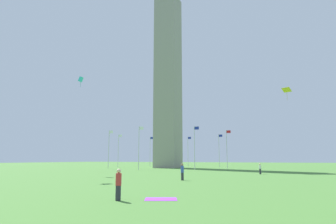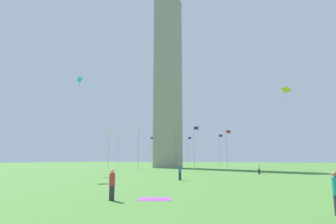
{
  "view_description": "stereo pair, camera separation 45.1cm",
  "coord_description": "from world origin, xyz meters",
  "px_view_note": "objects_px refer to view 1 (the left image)",
  "views": [
    {
      "loc": [
        29.9,
        -68.02,
        2.23
      ],
      "look_at": [
        0.0,
        0.0,
        14.64
      ],
      "focal_mm": 30.2,
      "sensor_mm": 36.0,
      "label": 1
    },
    {
      "loc": [
        30.31,
        -67.84,
        2.23
      ],
      "look_at": [
        0.0,
        0.0,
        14.64
      ],
      "focal_mm": 30.2,
      "sensor_mm": 36.0,
      "label": 2
    }
  ],
  "objects_px": {
    "flagpole_s": "(118,149)",
    "person_white_shirt": "(260,169)",
    "flagpole_sw": "(109,147)",
    "flagpole_nw": "(195,146)",
    "flagpole_e": "(188,150)",
    "flagpole_w": "(139,146)",
    "person_red_shirt": "(118,185)",
    "flagpole_n": "(227,147)",
    "flagpole_se": "(150,150)",
    "picnic_blanket_near_first_person": "(161,199)",
    "flagpole_ne": "(219,149)",
    "kite_cyan_box": "(81,79)",
    "person_blue_shirt": "(182,172)",
    "obelisk_monument": "(168,68)",
    "kite_yellow_diamond": "(287,90)"
  },
  "relations": [
    {
      "from": "flagpole_w",
      "to": "flagpole_ne",
      "type": "bearing_deg",
      "value": 67.5
    },
    {
      "from": "flagpole_sw",
      "to": "kite_cyan_box",
      "type": "xyz_separation_m",
      "value": [
        9.83,
        -22.18,
        10.05
      ]
    },
    {
      "from": "kite_yellow_diamond",
      "to": "flagpole_n",
      "type": "bearing_deg",
      "value": 134.43
    },
    {
      "from": "flagpole_n",
      "to": "flagpole_w",
      "type": "relative_size",
      "value": 1.0
    },
    {
      "from": "flagpole_s",
      "to": "person_white_shirt",
      "type": "relative_size",
      "value": 5.73
    },
    {
      "from": "person_red_shirt",
      "to": "person_blue_shirt",
      "type": "bearing_deg",
      "value": -8.57
    },
    {
      "from": "picnic_blanket_near_first_person",
      "to": "flagpole_ne",
      "type": "bearing_deg",
      "value": 100.59
    },
    {
      "from": "flagpole_se",
      "to": "person_white_shirt",
      "type": "height_order",
      "value": "flagpole_se"
    },
    {
      "from": "flagpole_sw",
      "to": "picnic_blanket_near_first_person",
      "type": "height_order",
      "value": "flagpole_sw"
    },
    {
      "from": "person_white_shirt",
      "to": "picnic_blanket_near_first_person",
      "type": "relative_size",
      "value": 0.89
    },
    {
      "from": "flagpole_e",
      "to": "kite_yellow_diamond",
      "type": "distance_m",
      "value": 42.99
    },
    {
      "from": "kite_yellow_diamond",
      "to": "flagpole_e",
      "type": "bearing_deg",
      "value": 134.72
    },
    {
      "from": "flagpole_s",
      "to": "obelisk_monument",
      "type": "bearing_deg",
      "value": -0.0
    },
    {
      "from": "flagpole_s",
      "to": "person_blue_shirt",
      "type": "distance_m",
      "value": 52.25
    },
    {
      "from": "obelisk_monument",
      "to": "flagpole_se",
      "type": "relative_size",
      "value": 5.85
    },
    {
      "from": "flagpole_w",
      "to": "flagpole_n",
      "type": "bearing_deg",
      "value": 45.0
    },
    {
      "from": "flagpole_w",
      "to": "kite_cyan_box",
      "type": "xyz_separation_m",
      "value": [
        -1.06,
        -17.67,
        10.05
      ]
    },
    {
      "from": "flagpole_e",
      "to": "flagpole_ne",
      "type": "bearing_deg",
      "value": -22.5
    },
    {
      "from": "flagpole_ne",
      "to": "person_white_shirt",
      "type": "distance_m",
      "value": 37.05
    },
    {
      "from": "flagpole_nw",
      "to": "picnic_blanket_near_first_person",
      "type": "xyz_separation_m",
      "value": [
        11.96,
        -42.2,
        -4.99
      ]
    },
    {
      "from": "flagpole_e",
      "to": "flagpole_w",
      "type": "distance_m",
      "value": 30.8
    },
    {
      "from": "person_red_shirt",
      "to": "kite_cyan_box",
      "type": "height_order",
      "value": "kite_cyan_box"
    },
    {
      "from": "flagpole_nw",
      "to": "kite_yellow_diamond",
      "type": "distance_m",
      "value": 21.17
    },
    {
      "from": "flagpole_sw",
      "to": "flagpole_nw",
      "type": "relative_size",
      "value": 1.0
    },
    {
      "from": "flagpole_nw",
      "to": "flagpole_ne",
      "type": "bearing_deg",
      "value": 90.0
    },
    {
      "from": "flagpole_se",
      "to": "picnic_blanket_near_first_person",
      "type": "xyz_separation_m",
      "value": [
        33.74,
        -63.98,
        -4.99
      ]
    },
    {
      "from": "flagpole_n",
      "to": "kite_cyan_box",
      "type": "height_order",
      "value": "kite_cyan_box"
    },
    {
      "from": "flagpole_sw",
      "to": "kite_cyan_box",
      "type": "bearing_deg",
      "value": -66.09
    },
    {
      "from": "flagpole_w",
      "to": "kite_yellow_diamond",
      "type": "bearing_deg",
      "value": 1.94
    },
    {
      "from": "flagpole_n",
      "to": "flagpole_e",
      "type": "relative_size",
      "value": 1.0
    },
    {
      "from": "person_white_shirt",
      "to": "flagpole_n",
      "type": "bearing_deg",
      "value": -33.2
    },
    {
      "from": "flagpole_nw",
      "to": "person_blue_shirt",
      "type": "bearing_deg",
      "value": -74.28
    },
    {
      "from": "flagpole_ne",
      "to": "flagpole_sw",
      "type": "distance_m",
      "value": 30.8
    },
    {
      "from": "person_red_shirt",
      "to": "kite_cyan_box",
      "type": "bearing_deg",
      "value": 29.36
    },
    {
      "from": "flagpole_w",
      "to": "picnic_blanket_near_first_person",
      "type": "xyz_separation_m",
      "value": [
        22.85,
        -37.69,
        -4.99
      ]
    },
    {
      "from": "person_red_shirt",
      "to": "picnic_blanket_near_first_person",
      "type": "distance_m",
      "value": 2.54
    },
    {
      "from": "obelisk_monument",
      "to": "flagpole_se",
      "type": "bearing_deg",
      "value": 134.86
    },
    {
      "from": "person_red_shirt",
      "to": "kite_cyan_box",
      "type": "xyz_separation_m",
      "value": [
        -22.01,
        21.48,
        14.2
      ]
    },
    {
      "from": "flagpole_e",
      "to": "flagpole_s",
      "type": "relative_size",
      "value": 1.0
    },
    {
      "from": "kite_cyan_box",
      "to": "flagpole_w",
      "type": "bearing_deg",
      "value": 86.58
    },
    {
      "from": "flagpole_sw",
      "to": "kite_yellow_diamond",
      "type": "distance_m",
      "value": 41.64
    },
    {
      "from": "flagpole_se",
      "to": "flagpole_sw",
      "type": "distance_m",
      "value": 21.78
    },
    {
      "from": "flagpole_s",
      "to": "picnic_blanket_near_first_person",
      "type": "relative_size",
      "value": 5.11
    },
    {
      "from": "flagpole_w",
      "to": "person_red_shirt",
      "type": "bearing_deg",
      "value": -61.85
    },
    {
      "from": "person_red_shirt",
      "to": "picnic_blanket_near_first_person",
      "type": "bearing_deg",
      "value": -68.67
    },
    {
      "from": "flagpole_sw",
      "to": "person_red_shirt",
      "type": "bearing_deg",
      "value": -53.9
    },
    {
      "from": "flagpole_ne",
      "to": "flagpole_w",
      "type": "xyz_separation_m",
      "value": [
        -10.89,
        -26.29,
        0.0
      ]
    },
    {
      "from": "flagpole_n",
      "to": "flagpole_se",
      "type": "distance_m",
      "value": 28.45
    },
    {
      "from": "flagpole_sw",
      "to": "flagpole_nw",
      "type": "xyz_separation_m",
      "value": [
        21.78,
        -0.0,
        0.0
      ]
    },
    {
      "from": "flagpole_s",
      "to": "person_blue_shirt",
      "type": "height_order",
      "value": "flagpole_s"
    }
  ]
}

